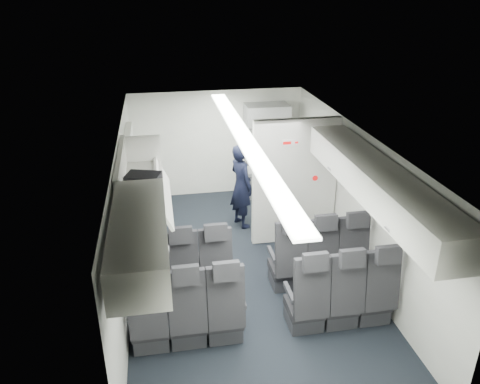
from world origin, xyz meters
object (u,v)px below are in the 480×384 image
object	(u,v)px
seat_row_front	(252,267)
carry_on_bag	(144,183)
seat_row_mid	(266,307)
galley_unit	(266,151)
boarding_door	(133,182)
flight_attendant	(241,186)

from	to	relation	value
seat_row_front	carry_on_bag	xyz separation A→B (m)	(-1.38, -0.00, 1.39)
seat_row_front	seat_row_mid	xyz separation A→B (m)	(0.00, -0.90, 0.00)
seat_row_front	galley_unit	size ratio (longest dim) A/B	1.75
seat_row_front	galley_unit	xyz separation A→B (m)	(0.95, 3.25, 0.55)
seat_row_front	boarding_door	world-z (taller)	boarding_door
seat_row_mid	galley_unit	distance (m)	4.30
seat_row_mid	galley_unit	bearing A→B (deg)	77.12
flight_attendant	carry_on_bag	distance (m)	2.78
boarding_door	carry_on_bag	world-z (taller)	carry_on_bag
seat_row_mid	boarding_door	xyz separation A→B (m)	(-1.64, 2.99, 0.55)
seat_row_mid	galley_unit	world-z (taller)	galley_unit
seat_row_mid	galley_unit	xyz separation A→B (m)	(0.95, 4.15, 0.55)
seat_row_mid	carry_on_bag	distance (m)	2.15
galley_unit	flight_attendant	distance (m)	1.44
boarding_door	carry_on_bag	xyz separation A→B (m)	(0.26, -2.09, 0.84)
seat_row_front	seat_row_mid	world-z (taller)	same
seat_row_mid	boarding_door	size ratio (longest dim) A/B	1.79
seat_row_mid	flight_attendant	size ratio (longest dim) A/B	2.16
galley_unit	flight_attendant	xyz separation A→B (m)	(-0.73, -1.23, -0.18)
seat_row_mid	carry_on_bag	size ratio (longest dim) A/B	8.14
flight_attendant	carry_on_bag	world-z (taller)	carry_on_bag
galley_unit	flight_attendant	bearing A→B (deg)	-120.74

